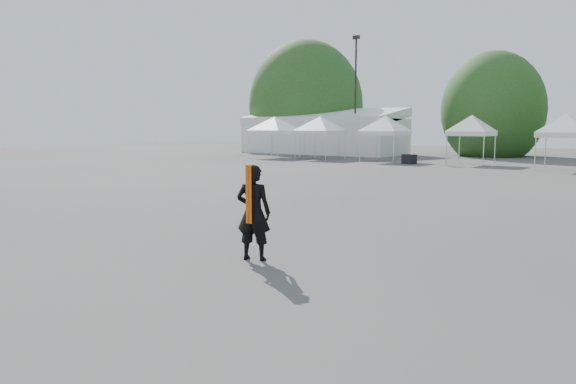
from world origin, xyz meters
The scene contains 12 objects.
ground centered at (0.00, 0.00, 0.00)m, with size 120.00×120.00×0.00m, color #474442.
marquee centered at (-22.00, 35.00, 1.97)m, with size 15.00×6.25×4.23m.
light_pole_west centered at (-18.00, 34.00, 5.77)m, with size 0.60×0.25×10.30m.
tree_far_w centered at (-26.00, 38.00, 4.54)m, with size 4.80×4.80×7.30m.
tree_mid_w centered at (-8.00, 40.00, 3.93)m, with size 4.16×4.16×6.33m.
tent_a centered at (-21.69, 27.23, 3.06)m, with size 4.51×4.51×3.88m.
tent_b centered at (-17.55, 27.73, 3.06)m, with size 4.29×4.29×3.88m.
tent_c centered at (-11.99, 27.82, 3.06)m, with size 4.06×4.06×3.88m.
tent_d centered at (-5.98, 28.62, 3.06)m, with size 3.77×3.77×3.88m.
tent_e centered at (0.08, 27.08, 3.06)m, with size 4.02×4.02×3.88m.
man centered at (-0.50, -0.91, 0.96)m, with size 0.81×0.67×1.91m.
crate_west centered at (-9.52, 26.58, 0.33)m, with size 0.84×0.66×0.66m, color black.
Camera 1 is at (6.53, -9.32, 2.68)m, focal length 35.00 mm.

